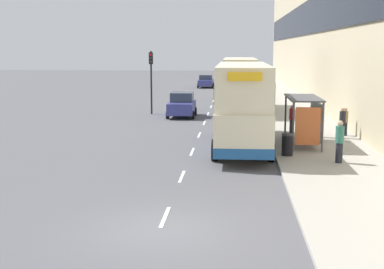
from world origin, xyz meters
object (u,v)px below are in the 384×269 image
Objects in this scene: car_3 at (206,81)px; traffic_light_far_kerb at (151,72)px; double_decker_bus_ahead at (240,84)px; double_decker_bus_near at (242,104)px; pedestrian_1 at (340,141)px; pedestrian_3 at (292,118)px; car_0 at (233,79)px; car_2 at (182,105)px; pedestrian_4 at (345,121)px; pedestrian_2 at (321,121)px; car_1 at (236,92)px; litter_bin at (287,144)px; bus_shelter at (307,112)px; pedestrian_at_shelter at (342,123)px.

car_3 is 29.47m from traffic_light_far_kerb.
traffic_light_far_kerb reaches higher than double_decker_bus_ahead.
traffic_light_far_kerb is (-6.85, -1.91, 1.00)m from double_decker_bus_ahead.
double_decker_bus_near is 2.22× the size of traffic_light_far_kerb.
pedestrian_1 is 1.12× the size of pedestrian_3.
car_2 reaches higher than car_0.
car_0 is 6.04m from car_3.
pedestrian_4 is at bearing 139.24° from car_2.
pedestrian_4 is at bearing 24.83° from pedestrian_2.
pedestrian_3 is at bearing -81.30° from car_1.
pedestrian_2 reaches higher than litter_bin.
pedestrian_1 is at bearing -43.78° from double_decker_bus_near.
double_decker_bus_ahead reaches higher than pedestrian_3.
double_decker_bus_near is (-3.30, -0.06, 0.41)m from bus_shelter.
bus_shelter is at bearing 99.91° from car_3.
car_1 is 21.97m from pedestrian_3.
double_decker_bus_near is at bearing 136.22° from pedestrian_1.
car_2 is 2.24× the size of pedestrian_at_shelter.
double_decker_bus_ahead is at bearing 96.54° from litter_bin.
double_decker_bus_ahead is 6.56× the size of pedestrian_3.
pedestrian_2 reaches higher than car_1.
double_decker_bus_near is 6.53× the size of pedestrian_3.
car_3 is (-3.57, -4.88, -0.03)m from car_0.
pedestrian_3 is (-1.18, 8.41, -0.10)m from pedestrian_1.
double_decker_bus_ahead is at bearing -88.88° from car_0.
bus_shelter reaches higher than car_0.
bus_shelter is 43.68m from car_3.
bus_shelter is 16.03m from double_decker_bus_ahead.
traffic_light_far_kerb reaches higher than double_decker_bus_near.
car_1 is (-0.30, 10.38, -1.44)m from double_decker_bus_ahead.
pedestrian_3 reaches higher than car_1.
pedestrian_2 is (5.07, -45.13, 0.24)m from car_0.
traffic_light_far_kerb is at bearing 116.44° from double_decker_bus_near.
car_0 is 45.79m from pedestrian_at_shelter.
bus_shelter is 4.00× the size of litter_bin.
car_0 is at bearing 95.31° from pedestrian_1.
double_decker_bus_near reaches higher than car_2.
car_2 reaches higher than car_3.
pedestrian_at_shelter is 3.15m from pedestrian_3.
car_0 is 0.80× the size of traffic_light_far_kerb.
pedestrian_1 is 21.09m from traffic_light_far_kerb.
traffic_light_far_kerb is (-12.79, 10.31, 2.32)m from pedestrian_4.
car_1 is at bearing 90.71° from double_decker_bus_near.
double_decker_bus_near reaches higher than pedestrian_2.
pedestrian_2 is 2.13m from pedestrian_3.
pedestrian_4 is at bearing -17.04° from pedestrian_3.
pedestrian_2 is (4.74, -23.30, 0.25)m from car_1.
litter_bin is (-2.10, 1.44, -0.42)m from pedestrian_1.
car_0 is 2.09× the size of pedestrian_1.
pedestrian_1 is (8.40, -47.08, 0.27)m from car_3.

